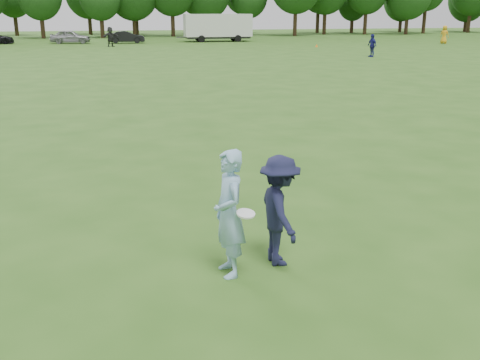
{
  "coord_description": "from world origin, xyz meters",
  "views": [
    {
      "loc": [
        -0.72,
        -8.17,
        3.78
      ],
      "look_at": [
        1.21,
        0.38,
        1.1
      ],
      "focal_mm": 42.0,
      "sensor_mm": 36.0,
      "label": 1
    }
  ],
  "objects": [
    {
      "name": "ground",
      "position": [
        0.0,
        0.0,
        0.0
      ],
      "size": [
        200.0,
        200.0,
        0.0
      ],
      "primitive_type": "plane",
      "color": "#2A5217",
      "rests_on": "ground"
    },
    {
      "name": "thrower",
      "position": [
        0.8,
        -0.72,
        0.95
      ],
      "size": [
        0.52,
        0.74,
        1.89
      ],
      "primitive_type": "imported",
      "rotation": [
        0.0,
        0.0,
        -1.46
      ],
      "color": "#87B3D1",
      "rests_on": "ground"
    },
    {
      "name": "defender",
      "position": [
        1.62,
        -0.52,
        0.86
      ],
      "size": [
        0.67,
        1.12,
        1.71
      ],
      "primitive_type": "imported",
      "rotation": [
        0.0,
        0.0,
        1.6
      ],
      "color": "#181A35",
      "rests_on": "ground"
    },
    {
      "name": "player_far_b",
      "position": [
        20.18,
        35.33,
        0.92
      ],
      "size": [
        0.63,
        1.14,
        1.83
      ],
      "primitive_type": "imported",
      "rotation": [
        0.0,
        0.0,
        -1.39
      ],
      "color": "navy",
      "rests_on": "ground"
    },
    {
      "name": "player_far_c",
      "position": [
        36.31,
        50.62,
        1.0
      ],
      "size": [
        1.1,
        1.16,
        2.0
      ],
      "primitive_type": "imported",
      "rotation": [
        0.0,
        0.0,
        2.24
      ],
      "color": "gold",
      "rests_on": "ground"
    },
    {
      "name": "player_far_d",
      "position": [
        -0.63,
        53.38,
        1.01
      ],
      "size": [
        1.92,
        1.42,
        2.02
      ],
      "primitive_type": "imported",
      "rotation": [
        0.0,
        0.0,
        0.5
      ],
      "color": "black",
      "rests_on": "ground"
    },
    {
      "name": "car_e",
      "position": [
        -5.07,
        60.07,
        0.76
      ],
      "size": [
        4.53,
        2.05,
        1.51
      ],
      "primitive_type": "imported",
      "rotation": [
        0.0,
        0.0,
        1.51
      ],
      "color": "gray",
      "rests_on": "ground"
    },
    {
      "name": "car_f",
      "position": [
        1.18,
        59.22,
        0.68
      ],
      "size": [
        4.16,
        1.6,
        1.35
      ],
      "primitive_type": "imported",
      "rotation": [
        0.0,
        0.0,
        1.53
      ],
      "color": "black",
      "rests_on": "ground"
    },
    {
      "name": "field_cone",
      "position": [
        20.16,
        48.18,
        0.15
      ],
      "size": [
        0.28,
        0.28,
        0.3
      ],
      "primitive_type": "cone",
      "color": "orange",
      "rests_on": "ground"
    },
    {
      "name": "disc_in_play",
      "position": [
        1.0,
        -0.95,
        1.01
      ],
      "size": [
        0.29,
        0.29,
        0.09
      ],
      "color": "white",
      "rests_on": "ground"
    },
    {
      "name": "cargo_trailer",
      "position": [
        12.04,
        60.39,
        1.78
      ],
      "size": [
        9.0,
        2.75,
        3.2
      ],
      "color": "silver",
      "rests_on": "ground"
    }
  ]
}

